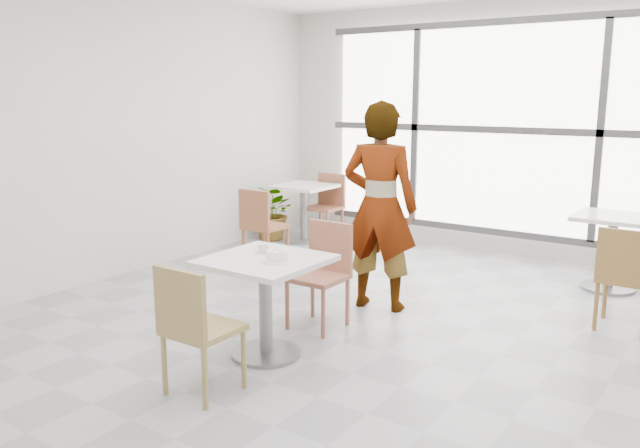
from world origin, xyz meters
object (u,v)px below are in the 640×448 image
Objects in this scene: bg_table_right at (612,242)px; bg_chair_right_near at (625,272)px; person at (380,207)px; chair_far at (323,267)px; bg_chair_left_near at (261,222)px; bg_chair_left_far at (327,202)px; main_table at (265,288)px; chair_near at (194,322)px; coffee_cup at (264,249)px; plant_left at (273,212)px; oatmeal_bowl at (277,256)px; bg_table_left at (304,205)px.

bg_chair_right_near is (0.32, -1.18, 0.01)m from bg_table_right.
person is at bearing 17.32° from bg_chair_right_near.
chair_far is 1.00× the size of bg_chair_right_near.
bg_chair_left_near is 1.53m from bg_chair_left_far.
person reaches higher than main_table.
chair_near is 5.47× the size of coffee_cup.
bg_chair_left_near reaches higher than plant_left.
bg_chair_right_near is (2.10, 1.26, 0.00)m from chair_far.
coffee_cup is at bearing -80.19° from chair_near.
plant_left is (-4.45, 1.00, -0.13)m from bg_chair_right_near.
bg_chair_left_near and bg_chair_left_far have the same top height.
chair_far is 1.16× the size of bg_table_right.
main_table is at bearing -52.03° from plant_left.
coffee_cup is at bearing 149.74° from oatmeal_bowl.
chair_far and bg_chair_left_near have the same top height.
main_table is at bearing 44.48° from bg_chair_right_near.
oatmeal_bowl is 1.32× the size of coffee_cup.
chair_far is 1.00× the size of bg_chair_left_near.
coffee_cup is 0.21× the size of bg_table_right.
chair_near is at bearing -87.60° from chair_far.
bg_chair_right_near reaches higher than coffee_cup.
bg_table_left is 0.44m from plant_left.
bg_table_right is 3.58m from bg_chair_left_far.
main_table is 0.30m from coffee_cup.
bg_table_right is 1.22m from bg_chair_right_near.
plant_left is (-0.69, 1.08, -0.13)m from bg_chair_left_near.
chair_near is 4.51m from plant_left.
oatmeal_bowl is 0.24× the size of bg_chair_left_far.
person is at bearing 163.90° from bg_chair_left_near.
main_table is 5.03× the size of coffee_cup.
person is at bearing 84.48° from main_table.
bg_table_right is at bearing 2.45° from plant_left.
main_table is 3.94m from bg_chair_left_far.
oatmeal_bowl reaches higher than plant_left.
coffee_cup is 3.63m from bg_table_left.
person is at bearing -32.58° from plant_left.
chair_far is at bearing -56.50° from bg_chair_left_far.
coffee_cup is 0.18× the size of bg_chair_left_near.
main_table is at bearing -62.53° from bg_chair_left_far.
person is 2.14× the size of bg_chair_right_near.
main_table is at bearing -118.63° from bg_table_right.
bg_table_right is (1.76, 3.22, -0.04)m from main_table.
bg_chair_left_near is (-1.69, 1.96, -0.02)m from main_table.
oatmeal_bowl is at bearing -116.50° from bg_table_right.
oatmeal_bowl is at bearing -60.94° from bg_chair_left_far.
chair_near and bg_chair_left_near have the same top height.
bg_chair_left_far is (-1.86, 4.26, 0.00)m from chair_near.
main_table is 1.07× the size of bg_table_right.
bg_chair_left_far is at bearing -85.22° from bg_chair_left_near.
bg_chair_left_near is at bearing 1.18° from bg_chair_right_near.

